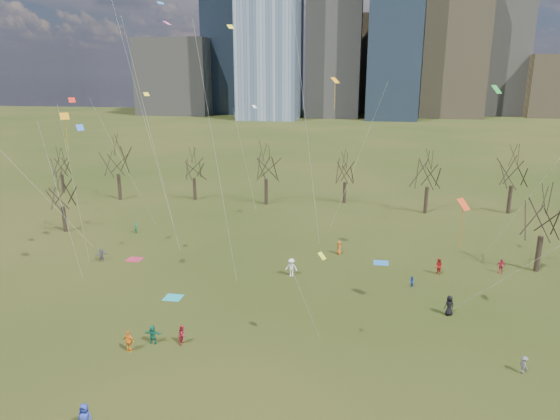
% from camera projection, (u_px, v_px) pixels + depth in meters
% --- Properties ---
extents(ground, '(500.00, 500.00, 0.00)m').
position_uv_depth(ground, '(254.00, 336.00, 38.98)').
color(ground, black).
rests_on(ground, ground).
extents(downtown_skyline, '(212.50, 78.00, 118.00)m').
position_uv_depth(downtown_skyline, '(348.00, 30.00, 229.19)').
color(downtown_skyline, slate).
rests_on(downtown_skyline, ground).
extents(bare_tree_row, '(113.04, 29.80, 9.50)m').
position_uv_depth(bare_tree_row, '(309.00, 171.00, 72.74)').
color(bare_tree_row, black).
rests_on(bare_tree_row, ground).
extents(blanket_teal, '(1.60, 1.50, 0.03)m').
position_uv_depth(blanket_teal, '(173.00, 298.00, 45.66)').
color(blanket_teal, teal).
rests_on(blanket_teal, ground).
extents(blanket_navy, '(1.60, 1.50, 0.03)m').
position_uv_depth(blanket_navy, '(381.00, 263.00, 54.03)').
color(blanket_navy, '#266AB4').
rests_on(blanket_navy, ground).
extents(blanket_crimson, '(1.60, 1.50, 0.03)m').
position_uv_depth(blanket_crimson, '(135.00, 259.00, 55.00)').
color(blanket_crimson, '#AE2241').
rests_on(blanket_crimson, ground).
extents(person_0, '(0.93, 0.64, 1.83)m').
position_uv_depth(person_0, '(85.00, 418.00, 28.35)').
color(person_0, '#2635A4').
rests_on(person_0, ground).
extents(person_2, '(0.68, 0.82, 1.53)m').
position_uv_depth(person_2, '(183.00, 335.00, 37.72)').
color(person_2, '#A7172A').
rests_on(person_2, ground).
extents(person_3, '(0.74, 0.93, 1.26)m').
position_uv_depth(person_3, '(524.00, 365.00, 34.07)').
color(person_3, '#5F5E62').
rests_on(person_3, ground).
extents(person_4, '(1.03, 0.58, 1.67)m').
position_uv_depth(person_4, '(129.00, 341.00, 36.65)').
color(person_4, orange).
rests_on(person_4, ground).
extents(person_5, '(1.42, 0.47, 1.53)m').
position_uv_depth(person_5, '(153.00, 334.00, 37.75)').
color(person_5, '#197456').
rests_on(person_5, ground).
extents(person_6, '(1.02, 0.85, 1.77)m').
position_uv_depth(person_6, '(449.00, 305.00, 42.17)').
color(person_6, black).
rests_on(person_6, ground).
extents(person_8, '(0.63, 0.68, 1.11)m').
position_uv_depth(person_8, '(412.00, 282.00, 47.74)').
color(person_8, '#274DAC').
rests_on(person_8, ground).
extents(person_9, '(1.24, 0.74, 1.87)m').
position_uv_depth(person_9, '(291.00, 267.00, 50.31)').
color(person_9, white).
rests_on(person_9, ground).
extents(person_10, '(0.90, 0.39, 1.52)m').
position_uv_depth(person_10, '(501.00, 266.00, 51.13)').
color(person_10, red).
rests_on(person_10, ground).
extents(person_11, '(1.33, 1.20, 1.47)m').
position_uv_depth(person_11, '(101.00, 255.00, 54.31)').
color(person_11, slate).
rests_on(person_11, ground).
extents(person_12, '(0.62, 0.82, 1.51)m').
position_uv_depth(person_12, '(339.00, 248.00, 56.53)').
color(person_12, '#D75F17').
rests_on(person_12, ground).
extents(person_13, '(0.66, 0.65, 1.53)m').
position_uv_depth(person_13, '(136.00, 228.00, 63.85)').
color(person_13, '#18703C').
rests_on(person_13, ground).
extents(person_14, '(0.99, 1.05, 1.72)m').
position_uv_depth(person_14, '(439.00, 267.00, 50.70)').
color(person_14, '#B21E19').
rests_on(person_14, ground).
extents(kites_airborne, '(62.40, 37.20, 33.32)m').
position_uv_depth(kites_airborne, '(294.00, 142.00, 47.92)').
color(kites_airborne, orange).
rests_on(kites_airborne, ground).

